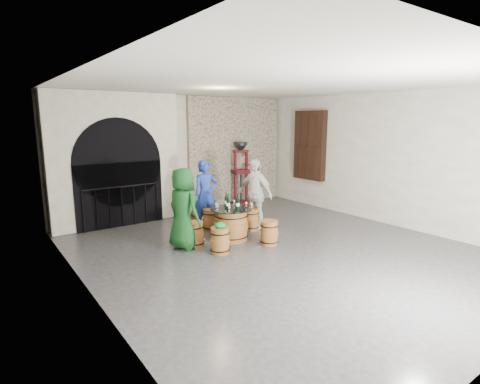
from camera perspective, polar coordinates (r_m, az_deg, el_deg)
ground at (r=7.56m, az=5.56°, el=-8.76°), size 8.00×8.00×0.00m
wall_back at (r=10.49m, az=-9.00°, el=5.66°), size 8.00×0.00×8.00m
wall_left at (r=5.53m, az=-22.37°, el=0.27°), size 0.00×8.00×8.00m
wall_right at (r=9.86m, az=21.20°, el=4.72°), size 0.00×8.00×8.00m
ceiling at (r=7.15m, az=6.05°, el=16.16°), size 8.00×8.00×0.00m
stone_facing_panel at (r=11.37m, az=-0.72°, el=6.20°), size 3.20×0.12×3.18m
arched_opening at (r=9.53m, az=-18.50°, el=4.60°), size 3.10×0.60×3.19m
shuttered_window at (r=11.23m, az=10.55°, el=6.98°), size 0.23×1.10×2.00m
barrel_table at (r=8.05m, az=-1.35°, el=-4.93°), size 0.89×0.89×0.69m
barrel_stool_left at (r=7.71m, az=-6.96°, el=-6.41°), size 0.39×0.39×0.51m
barrel_stool_far at (r=8.77m, az=-4.49°, el=-4.22°), size 0.39×0.39×0.51m
barrel_stool_right at (r=8.78m, az=1.71°, el=-4.17°), size 0.39×0.39×0.51m
barrel_stool_near_right at (r=7.78m, az=4.48°, el=-6.21°), size 0.39×0.39×0.51m
barrel_stool_near_left at (r=7.28m, az=-3.06°, el=-7.39°), size 0.39×0.39×0.51m
green_cap at (r=7.20m, az=-3.06°, el=-5.10°), size 0.25×0.21×0.11m
person_green at (r=7.48m, az=-8.64°, el=-2.54°), size 0.69×0.89×1.63m
person_blue at (r=8.82m, az=-5.24°, el=-0.41°), size 0.63×0.46×1.63m
person_white at (r=8.79m, az=2.28°, el=-0.32°), size 0.61×1.03×1.65m
wine_bottle_left at (r=7.88m, az=-1.84°, el=-1.68°), size 0.08×0.08×0.32m
wine_bottle_center at (r=7.86m, az=-0.35°, el=-1.71°), size 0.08×0.08×0.32m
wine_bottle_right at (r=8.09m, az=-2.12°, el=-1.36°), size 0.08×0.08×0.32m
tasting_glass_a at (r=7.72m, az=-1.66°, el=-2.58°), size 0.05×0.05×0.10m
tasting_glass_b at (r=8.14m, az=0.94°, el=-1.86°), size 0.05×0.05×0.10m
tasting_glass_c at (r=8.07m, az=-3.67°, el=-2.00°), size 0.05×0.05×0.10m
tasting_glass_d at (r=8.35m, az=-0.92°, el=-1.54°), size 0.05×0.05×0.10m
tasting_glass_e at (r=8.02m, az=1.73°, el=-2.07°), size 0.05×0.05×0.10m
tasting_glass_f at (r=7.86m, az=-3.44°, el=-2.35°), size 0.05×0.05×0.10m
side_barrel at (r=9.89m, az=-6.38°, el=-2.28°), size 0.44×0.44×0.59m
corking_press at (r=11.16m, az=0.14°, el=3.55°), size 0.79×0.46×1.90m
control_box at (r=11.47m, az=0.53°, el=4.99°), size 0.18×0.10×0.22m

